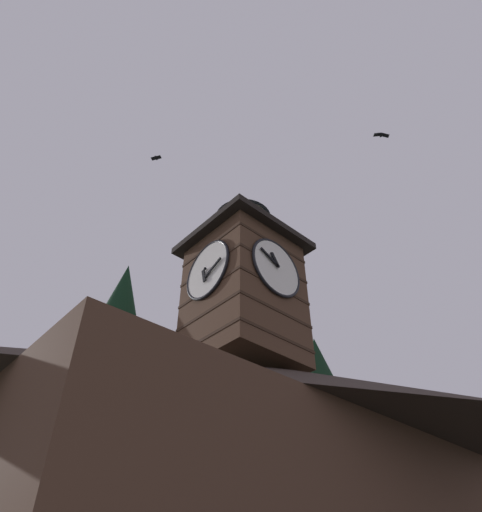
# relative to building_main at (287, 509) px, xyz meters

# --- Properties ---
(building_main) EXTENTS (16.03, 8.79, 7.73)m
(building_main) POSITION_rel_building_main_xyz_m (0.00, 0.00, 0.00)
(building_main) COLOR #4C3224
(building_main) RESTS_ON ground_plane
(clock_tower) EXTENTS (3.82, 3.82, 7.52)m
(clock_tower) POSITION_rel_building_main_xyz_m (0.64, -0.88, 6.92)
(clock_tower) COLOR #4C3323
(clock_tower) RESTS_ON building_main
(pine_tree_behind) EXTENTS (6.61, 6.61, 14.05)m
(pine_tree_behind) POSITION_rel_building_main_xyz_m (2.44, -6.46, 2.00)
(pine_tree_behind) COLOR #473323
(pine_tree_behind) RESTS_ON ground_plane
(pine_tree_aside) EXTENTS (6.00, 6.00, 14.06)m
(pine_tree_aside) POSITION_rel_building_main_xyz_m (-8.80, -5.41, 1.63)
(pine_tree_aside) COLOR #473323
(pine_tree_aside) RESTS_ON ground_plane
(moon) EXTENTS (1.92, 1.92, 1.92)m
(moon) POSITION_rel_building_main_xyz_m (-14.41, -28.84, 7.04)
(moon) COLOR silver
(flying_bird_high) EXTENTS (0.41, 0.51, 0.14)m
(flying_bird_high) POSITION_rel_building_main_xyz_m (3.04, -4.42, 15.11)
(flying_bird_high) COLOR black
(flying_bird_low) EXTENTS (0.61, 0.50, 0.12)m
(flying_bird_low) POSITION_rel_building_main_xyz_m (-2.45, 4.11, 13.28)
(flying_bird_low) COLOR black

